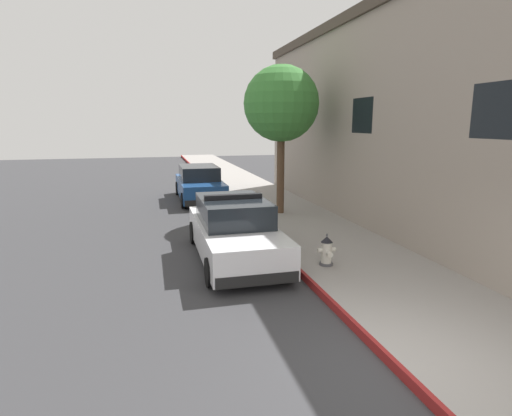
{
  "coord_description": "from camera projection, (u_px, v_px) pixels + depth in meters",
  "views": [
    {
      "loc": [
        -3.26,
        -4.66,
        3.45
      ],
      "look_at": [
        -0.3,
        6.94,
        1.0
      ],
      "focal_mm": 29.03,
      "sensor_mm": 36.0,
      "label": 1
    }
  ],
  "objects": [
    {
      "name": "fire_hydrant",
      "position": [
        327.0,
        251.0,
        9.72
      ],
      "size": [
        0.44,
        0.4,
        0.76
      ],
      "color": "#4C4C51",
      "rests_on": "sidewalk_pavement"
    },
    {
      "name": "street_tree",
      "position": [
        281.0,
        104.0,
        14.77
      ],
      "size": [
        2.71,
        2.71,
        5.34
      ],
      "color": "brown",
      "rests_on": "sidewalk_pavement"
    },
    {
      "name": "storefront_building",
      "position": [
        455.0,
        120.0,
        13.92
      ],
      "size": [
        7.17,
        19.19,
        7.08
      ],
      "color": "gray",
      "rests_on": "ground"
    },
    {
      "name": "sidewalk_pavement",
      "position": [
        286.0,
        213.0,
        15.78
      ],
      "size": [
        3.3,
        60.0,
        0.16
      ],
      "primitive_type": "cube",
      "color": "gray",
      "rests_on": "ground"
    },
    {
      "name": "police_cruiser",
      "position": [
        234.0,
        231.0,
        10.65
      ],
      "size": [
        1.94,
        4.84,
        1.68
      ],
      "color": "white",
      "rests_on": "ground"
    },
    {
      "name": "curb_painted_edge",
      "position": [
        242.0,
        216.0,
        15.37
      ],
      "size": [
        0.08,
        60.0,
        0.16
      ],
      "primitive_type": "cube",
      "color": "maroon",
      "rests_on": "ground"
    },
    {
      "name": "ground_plane",
      "position": [
        121.0,
        228.0,
        14.36
      ],
      "size": [
        32.47,
        60.0,
        0.2
      ],
      "primitive_type": "cube",
      "color": "#353538"
    },
    {
      "name": "parked_car_silver_ahead",
      "position": [
        199.0,
        184.0,
        18.89
      ],
      "size": [
        1.94,
        4.84,
        1.56
      ],
      "color": "navy",
      "rests_on": "ground"
    }
  ]
}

